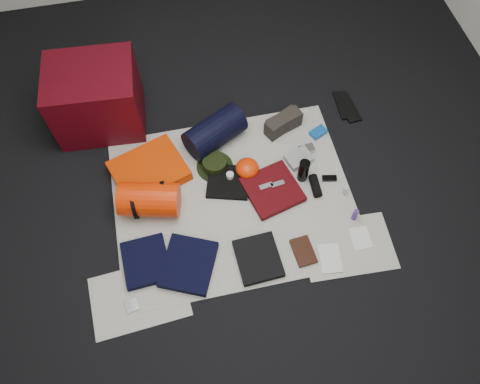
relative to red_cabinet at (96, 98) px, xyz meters
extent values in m
cube|color=black|center=(0.81, -0.86, -0.26)|extent=(4.50, 4.50, 0.02)
cube|color=silver|center=(0.81, -0.86, -0.25)|extent=(1.60, 1.30, 0.01)
cube|color=silver|center=(0.11, -1.41, -0.25)|extent=(0.61, 0.44, 0.00)
cube|color=silver|center=(1.46, -1.36, -0.25)|extent=(0.60, 0.43, 0.00)
cube|color=#49050E|center=(0.00, 0.00, 0.00)|extent=(0.63, 0.54, 0.50)
cube|color=#E43902|center=(0.28, -0.55, -0.20)|extent=(0.58, 0.52, 0.09)
cylinder|color=red|center=(0.26, -0.82, -0.13)|extent=(0.43, 0.31, 0.23)
cylinder|color=black|center=(0.16, -0.82, -0.14)|extent=(0.02, 0.22, 0.22)
cylinder|color=black|center=(0.36, -0.82, -0.14)|extent=(0.03, 0.22, 0.22)
cylinder|color=black|center=(0.78, -0.37, -0.13)|extent=(0.49, 0.40, 0.23)
cylinder|color=black|center=(0.73, -0.59, -0.24)|extent=(0.34, 0.34, 0.01)
cylinder|color=black|center=(0.73, -0.59, -0.20)|extent=(0.17, 0.17, 0.07)
cube|color=#2B2722|center=(1.27, -0.36, -0.18)|extent=(0.28, 0.21, 0.13)
cube|color=#2B2722|center=(1.29, -0.36, -0.18)|extent=(0.28, 0.18, 0.13)
cube|color=black|center=(1.80, -0.24, -0.24)|extent=(0.11, 0.28, 0.02)
cube|color=black|center=(1.82, -0.28, -0.24)|extent=(0.13, 0.29, 0.02)
cube|color=black|center=(0.17, -1.20, -0.22)|extent=(0.29, 0.33, 0.05)
cube|color=black|center=(0.43, -1.28, -0.22)|extent=(0.42, 0.45, 0.05)
cube|color=black|center=(0.87, -1.33, -0.22)|extent=(0.28, 0.31, 0.05)
cube|color=black|center=(0.80, -0.74, -0.23)|extent=(0.35, 0.33, 0.03)
cube|color=#48070B|center=(1.08, -0.86, -0.22)|extent=(0.42, 0.42, 0.05)
ellipsoid|color=red|center=(0.94, -0.68, -0.19)|extent=(0.16, 0.16, 0.11)
cube|color=gray|center=(1.32, -0.66, -0.22)|extent=(0.21, 0.18, 0.04)
cylinder|color=black|center=(1.31, -0.80, -0.15)|extent=(0.09, 0.09, 0.19)
cylinder|color=black|center=(1.37, -0.90, -0.21)|extent=(0.07, 0.16, 0.06)
cube|color=#B6B6BB|center=(1.40, -0.60, -0.22)|extent=(0.12, 0.08, 0.04)
cube|color=#104EA2|center=(1.53, -0.46, -0.23)|extent=(0.14, 0.12, 0.04)
cylinder|color=#49267C|center=(1.56, -1.18, -0.19)|extent=(0.04, 0.04, 0.10)
cylinder|color=#B2B7B3|center=(1.55, -0.99, -0.20)|extent=(0.03, 0.03, 0.08)
cube|color=black|center=(1.16, -1.34, -0.23)|extent=(0.14, 0.20, 0.03)
cube|color=silver|center=(1.32, -1.42, -0.24)|extent=(0.16, 0.21, 0.01)
cube|color=silver|center=(1.56, -1.32, -0.24)|extent=(0.13, 0.16, 0.01)
cube|color=black|center=(1.49, -0.85, -0.23)|extent=(0.11, 0.06, 0.03)
cube|color=#B6B6BB|center=(0.06, -1.46, -0.24)|extent=(0.09, 0.09, 0.01)
cylinder|color=beige|center=(0.82, -0.71, -0.20)|extent=(0.05, 0.05, 0.04)
cube|color=#B6B6BB|center=(1.04, -0.84, -0.19)|extent=(0.10, 0.05, 0.01)
cube|color=#B6B6BB|center=(1.12, -0.84, -0.19)|extent=(0.10, 0.05, 0.01)
camera|label=1|loc=(0.53, -2.35, 2.55)|focal=35.00mm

